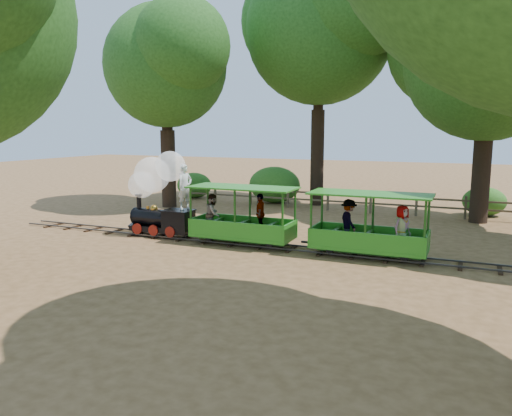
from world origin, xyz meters
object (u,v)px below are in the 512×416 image
at_px(locomotive, 158,188).
at_px(carriage_rear, 368,230).
at_px(fence, 349,199).
at_px(carriage_front, 239,220).

relative_size(locomotive, carriage_rear, 0.88).
height_order(carriage_rear, fence, carriage_rear).
distance_m(locomotive, carriage_front, 3.38).
bearing_deg(carriage_front, fence, 77.10).
xyz_separation_m(locomotive, carriage_front, (3.25, -0.09, -0.92)).
bearing_deg(carriage_front, carriage_rear, 0.04).
bearing_deg(carriage_rear, locomotive, 179.35).
relative_size(locomotive, fence, 0.17).
relative_size(locomotive, carriage_front, 0.88).
height_order(carriage_front, carriage_rear, same).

